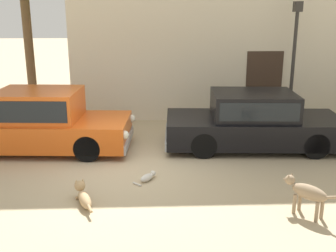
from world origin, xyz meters
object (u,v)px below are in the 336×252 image
stray_dog_tan (307,192)px  stray_dog_spotted (83,196)px  parked_sedan_second (254,120)px  stray_cat (147,177)px  street_lamp (294,47)px  parked_sedan_nearest (41,121)px

stray_dog_tan → stray_dog_spotted: bearing=41.4°
stray_dog_spotted → parked_sedan_second: bearing=-73.0°
stray_cat → street_lamp: size_ratio=0.14×
parked_sedan_second → street_lamp: street_lamp is taller
stray_dog_tan → street_lamp: size_ratio=0.23×
parked_sedan_nearest → stray_cat: parked_sedan_nearest is taller
street_lamp → stray_dog_tan: bearing=-105.6°
stray_dog_tan → street_lamp: street_lamp is taller
parked_sedan_second → stray_dog_tan: parked_sedan_second is taller
parked_sedan_nearest → stray_dog_spotted: 3.34m
stray_dog_spotted → street_lamp: bearing=-68.2°
parked_sedan_second → stray_cat: 3.32m
parked_sedan_second → street_lamp: size_ratio=1.28×
stray_dog_tan → stray_cat: bearing=20.2°
street_lamp → parked_sedan_second: bearing=-128.2°
parked_sedan_nearest → stray_dog_tan: size_ratio=5.38×
stray_dog_spotted → stray_dog_tan: (3.77, -0.59, 0.28)m
parked_sedan_nearest → street_lamp: size_ratio=1.25×
stray_dog_spotted → stray_dog_tan: stray_dog_tan is taller
parked_sedan_nearest → stray_dog_spotted: (1.44, -2.95, -0.58)m
parked_sedan_nearest → parked_sedan_second: bearing=3.1°
parked_sedan_nearest → parked_sedan_second: size_ratio=0.98×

